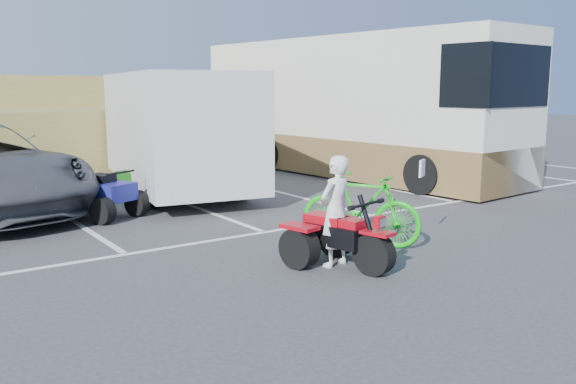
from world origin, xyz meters
TOP-DOWN VIEW (x-y plane):
  - ground at (0.00, 0.00)m, footprint 100.00×100.00m
  - parking_stripes at (0.87, 4.07)m, footprint 28.00×5.16m
  - grass_embankment at (0.00, 15.48)m, footprint 40.00×8.50m
  - red_trike_atv at (-0.24, -0.18)m, footprint 1.59×1.90m
  - rider at (-0.27, -0.03)m, footprint 0.70×0.54m
  - green_dirt_bike at (0.89, 0.71)m, footprint 1.60×2.17m
  - cargo_trailer at (0.52, 7.34)m, footprint 3.74×6.89m
  - rv_motorhome at (6.53, 7.65)m, footprint 3.90×11.66m
  - quad_atv_blue at (-2.07, 5.48)m, footprint 1.71×1.91m
  - quad_atv_green at (-0.58, 7.15)m, footprint 1.41×1.62m

SIDE VIEW (x-z plane):
  - ground at x=0.00m, z-range 0.00..0.00m
  - red_trike_atv at x=-0.24m, z-range -0.54..0.54m
  - quad_atv_blue at x=-2.07m, z-range -0.51..0.51m
  - quad_atv_green at x=-0.58m, z-range -0.44..0.44m
  - parking_stripes at x=0.87m, z-range 0.00..0.01m
  - green_dirt_bike at x=0.89m, z-range 0.00..1.29m
  - rider at x=-0.27m, z-range 0.00..1.71m
  - grass_embankment at x=0.00m, z-range -0.13..2.97m
  - cargo_trailer at x=0.52m, z-range 0.13..3.17m
  - rv_motorhome at x=6.53m, z-range -0.27..3.85m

